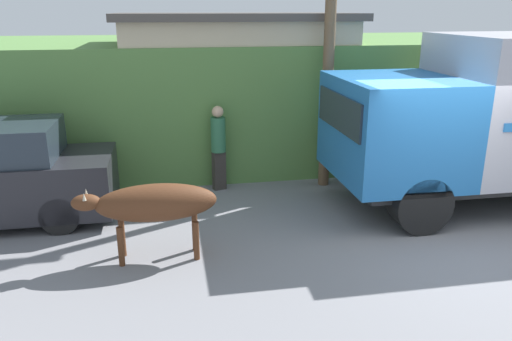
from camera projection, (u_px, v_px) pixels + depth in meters
ground_plane at (444, 240)px, 8.25m from camera, size 60.00×60.00×0.00m
hillside_embankment at (330, 93)px, 13.61m from camera, size 32.00×5.62×2.91m
building_backdrop at (237, 93)px, 11.57m from camera, size 5.31×2.70×3.56m
brown_cow at (154, 204)px, 7.40m from camera, size 2.11×0.57×1.19m
pedestrian_on_hill at (218, 143)px, 10.29m from camera, size 0.38×0.38×1.78m
utility_pole at (330, 36)px, 9.93m from camera, size 0.90×0.23×6.04m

